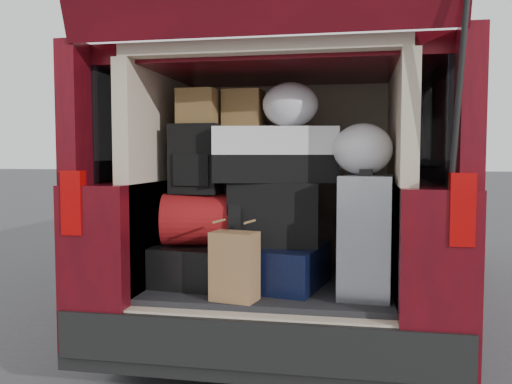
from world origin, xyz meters
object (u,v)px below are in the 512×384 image
silver_roller (366,235)px  twotone_duffel (275,155)px  kraft_bag (235,266)px  backpack (196,159)px  navy_hardshell (282,266)px  black_soft_case (275,213)px  red_duffel (203,220)px  black_hardshell (199,262)px

silver_roller → twotone_duffel: twotone_duffel is taller
kraft_bag → twotone_duffel: size_ratio=0.51×
kraft_bag → backpack: 0.65m
navy_hardshell → black_soft_case: size_ratio=1.07×
navy_hardshell → backpack: backpack is taller
red_duffel → silver_roller: bearing=-13.7°
silver_roller → red_duffel: 0.86m
navy_hardshell → black_hardshell: bearing=-170.7°
kraft_bag → red_duffel: (-0.24, 0.29, 0.18)m
red_duffel → kraft_bag: bearing=-60.4°
navy_hardshell → twotone_duffel: 0.59m
black_hardshell → silver_roller: size_ratio=0.88×
black_hardshell → navy_hardshell: bearing=4.6°
black_hardshell → backpack: size_ratio=1.41×
black_hardshell → black_soft_case: (0.42, -0.01, 0.28)m
black_hardshell → black_soft_case: bearing=5.8°
black_hardshell → twotone_duffel: 0.72m
black_hardshell → backpack: 0.57m
black_hardshell → navy_hardshell: size_ratio=1.06×
red_duffel → twotone_duffel: bearing=0.8°
red_duffel → black_soft_case: size_ratio=0.91×
backpack → twotone_duffel: backpack is taller
black_hardshell → red_duffel: (0.04, -0.05, 0.24)m
navy_hardshell → twotone_duffel: twotone_duffel is taller
silver_roller → red_duffel: silver_roller is taller
navy_hardshell → twotone_duffel: (-0.05, 0.04, 0.58)m
silver_roller → kraft_bag: 0.67m
red_duffel → twotone_duffel: (0.38, 0.07, 0.35)m
backpack → red_duffel: bearing=-14.3°
silver_roller → kraft_bag: (-0.62, -0.23, -0.13)m
red_duffel → backpack: 0.33m
red_duffel → black_hardshell: bearing=117.9°
twotone_duffel → kraft_bag: bearing=-120.4°
navy_hardshell → silver_roller: 0.48m
navy_hardshell → backpack: bearing=-165.7°
kraft_bag → twotone_duffel: (0.14, 0.36, 0.53)m
navy_hardshell → silver_roller: (0.43, -0.09, 0.19)m
black_hardshell → red_duffel: size_ratio=1.24×
black_hardshell → silver_roller: (0.90, -0.11, 0.19)m
silver_roller → backpack: 0.97m
kraft_bag → black_soft_case: black_soft_case is taller
twotone_duffel → navy_hardshell: bearing=-47.9°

